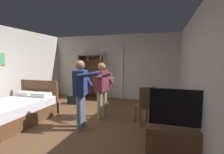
% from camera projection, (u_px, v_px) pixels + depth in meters
% --- Properties ---
extents(ground_plane, '(7.01, 7.01, 0.00)m').
position_uv_depth(ground_plane, '(77.00, 126.00, 4.18)').
color(ground_plane, brown).
extents(wall_back, '(5.63, 0.12, 2.71)m').
position_uv_depth(wall_back, '(113.00, 67.00, 7.12)').
color(wall_back, beige).
rests_on(wall_back, ground_plane).
extents(wall_right, '(0.12, 6.61, 2.71)m').
position_uv_depth(wall_right, '(200.00, 76.00, 3.24)').
color(wall_right, beige).
rests_on(wall_right, ground_plane).
extents(doorway_frame, '(0.93, 0.08, 2.13)m').
position_uv_depth(doorway_frame, '(112.00, 70.00, 7.07)').
color(doorway_frame, white).
rests_on(doorway_frame, ground_plane).
extents(bed, '(1.34, 1.95, 1.02)m').
position_uv_depth(bed, '(17.00, 110.00, 4.45)').
color(bed, brown).
rests_on(bed, ground_plane).
extents(bookshelf, '(1.04, 0.32, 1.85)m').
position_uv_depth(bookshelf, '(91.00, 75.00, 7.22)').
color(bookshelf, brown).
rests_on(bookshelf, ground_plane).
extents(tv_flatscreen, '(1.21, 0.40, 1.16)m').
position_uv_depth(tv_flatscreen, '(181.00, 136.00, 2.91)').
color(tv_flatscreen, brown).
rests_on(tv_flatscreen, ground_plane).
extents(side_table, '(0.65, 0.65, 0.70)m').
position_uv_depth(side_table, '(163.00, 106.00, 4.29)').
color(side_table, brown).
rests_on(side_table, ground_plane).
extents(laptop, '(0.38, 0.39, 0.16)m').
position_uv_depth(laptop, '(163.00, 95.00, 4.23)').
color(laptop, black).
rests_on(laptop, side_table).
extents(bottle_on_table, '(0.06, 0.06, 0.27)m').
position_uv_depth(bottle_on_table, '(170.00, 94.00, 4.14)').
color(bottle_on_table, '#2B451B').
rests_on(bottle_on_table, side_table).
extents(wooden_chair, '(0.57, 0.57, 0.99)m').
position_uv_depth(wooden_chair, '(145.00, 104.00, 4.20)').
color(wooden_chair, brown).
rests_on(wooden_chair, ground_plane).
extents(person_blue_shirt, '(0.76, 0.58, 1.65)m').
position_uv_depth(person_blue_shirt, '(81.00, 90.00, 3.91)').
color(person_blue_shirt, slate).
rests_on(person_blue_shirt, ground_plane).
extents(person_striped_shirt, '(0.61, 0.69, 1.58)m').
position_uv_depth(person_striped_shirt, '(102.00, 86.00, 4.66)').
color(person_striped_shirt, tan).
rests_on(person_striped_shirt, ground_plane).
extents(suitcase_dark, '(0.63, 0.42, 0.32)m').
position_uv_depth(suitcase_dark, '(76.00, 99.00, 6.25)').
color(suitcase_dark, '#1E2D38').
rests_on(suitcase_dark, ground_plane).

